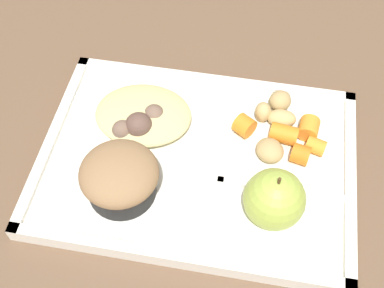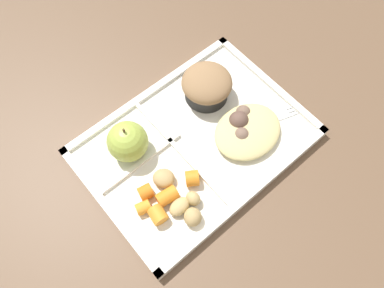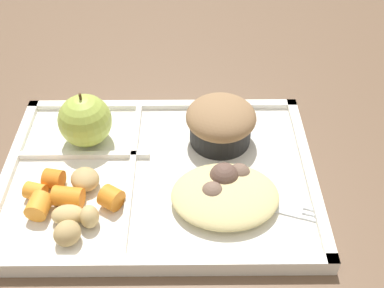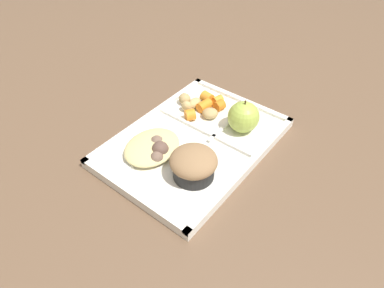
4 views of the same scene
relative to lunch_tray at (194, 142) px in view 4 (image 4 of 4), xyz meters
The scene contains 18 objects.
ground 0.01m from the lunch_tray, 10.88° to the right, with size 6.00×6.00×0.00m, color brown.
lunch_tray is the anchor object (origin of this frame).
green_apple 0.12m from the lunch_tray, 147.75° to the left, with size 0.07×0.07×0.08m.
bran_muffin 0.11m from the lunch_tray, 37.08° to the left, with size 0.09×0.09×0.06m.
carrot_slice_tilted 0.15m from the lunch_tray, 164.74° to the right, with size 0.02×0.02×0.02m, color orange.
carrot_slice_small 0.12m from the lunch_tray, 154.07° to the right, with size 0.02×0.02×0.04m, color orange.
carrot_slice_center 0.15m from the lunch_tray, 154.31° to the right, with size 0.03×0.03×0.03m, color orange.
carrot_slice_edge 0.13m from the lunch_tray, behind, with size 0.02×0.02×0.02m, color orange.
carrot_slice_near_corner 0.08m from the lunch_tray, 134.28° to the right, with size 0.03×0.03×0.02m, color orange.
potato_chunk_browned 0.13m from the lunch_tray, 142.31° to the right, with size 0.04×0.03×0.02m, color tan.
potato_chunk_golden 0.09m from the lunch_tray, 166.21° to the right, with size 0.04×0.03×0.02m, color tan.
potato_chunk_wedge 0.11m from the lunch_tray, 132.27° to the right, with size 0.03×0.02×0.03m, color tan.
potato_chunk_corner 0.14m from the lunch_tray, 132.22° to the right, with size 0.03×0.03×0.03m, color tan.
egg_noodle_pile 0.10m from the lunch_tray, 31.32° to the right, with size 0.13×0.11×0.02m, color #D6C684.
meatball_side 0.09m from the lunch_tray, 36.47° to the right, with size 0.03×0.03×0.03m, color #755B4C.
meatball_center 0.11m from the lunch_tray, ahead, with size 0.03×0.03×0.03m, color #755B4C.
meatball_back 0.09m from the lunch_tray, 17.62° to the right, with size 0.04×0.04×0.04m, color brown.
plastic_fork 0.15m from the lunch_tray, 22.09° to the right, with size 0.14×0.06×0.00m.
Camera 4 is at (0.45, 0.35, 0.53)m, focal length 32.08 mm.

